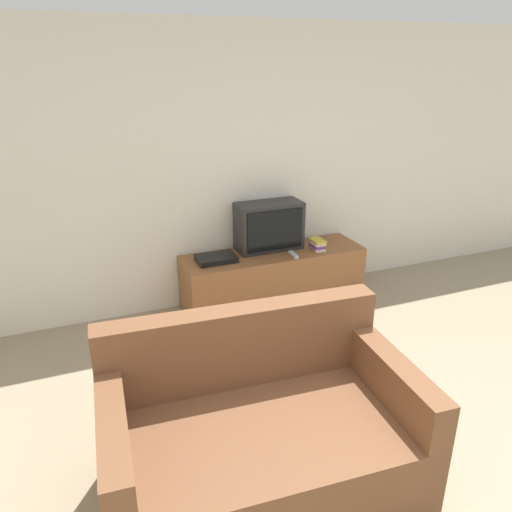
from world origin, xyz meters
name	(u,v)px	position (x,y,z in m)	size (l,w,h in m)	color
wall_back	(233,170)	(0.00, 3.03, 1.30)	(9.00, 0.06, 2.60)	silver
tv_stand	(273,278)	(0.29, 2.72, 0.27)	(1.77, 0.52, 0.54)	brown
television	(269,226)	(0.28, 2.83, 0.77)	(0.64, 0.30, 0.46)	black
couch	(260,440)	(-0.71, 0.66, 0.32)	(1.71, 1.08, 0.96)	brown
book_stack	(317,244)	(0.72, 2.65, 0.59)	(0.12, 0.20, 0.10)	silver
remote_on_stand	(293,255)	(0.42, 2.57, 0.55)	(0.06, 0.17, 0.02)	#B7B7B7
set_top_box	(216,258)	(-0.29, 2.72, 0.56)	(0.36, 0.25, 0.05)	black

